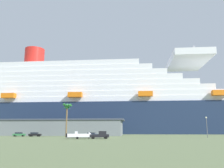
% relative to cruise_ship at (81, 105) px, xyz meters
% --- Properties ---
extents(ground_plane, '(600.00, 600.00, 0.00)m').
position_rel_cruise_ship_xyz_m(ground_plane, '(23.79, -42.94, -17.94)').
color(ground_plane, '#66754C').
extents(cruise_ship, '(273.80, 48.54, 63.75)m').
position_rel_cruise_ship_xyz_m(cruise_ship, '(0.00, 0.00, 0.00)').
color(cruise_ship, '#1E2D4C').
rests_on(cruise_ship, ground_plane).
extents(terminal_building, '(62.91, 22.50, 7.09)m').
position_rel_cruise_ship_xyz_m(terminal_building, '(-3.14, -43.71, -14.37)').
color(terminal_building, slate).
rests_on(terminal_building, ground_plane).
extents(pickup_truck, '(5.90, 3.23, 2.20)m').
position_rel_cruise_ship_xyz_m(pickup_truck, '(20.61, -81.34, -16.90)').
color(pickup_truck, black).
rests_on(pickup_truck, ground_plane).
extents(small_boat_on_trailer, '(8.66, 3.62, 2.15)m').
position_rel_cruise_ship_xyz_m(small_boat_on_trailer, '(15.29, -82.55, -16.98)').
color(small_boat_on_trailer, '#595960').
rests_on(small_boat_on_trailer, ground_plane).
extents(palm_tree, '(3.65, 3.69, 12.09)m').
position_rel_cruise_ship_xyz_m(palm_tree, '(6.97, -66.17, -7.96)').
color(palm_tree, brown).
rests_on(palm_tree, ground_plane).
extents(street_lamp, '(0.56, 0.56, 6.83)m').
position_rel_cruise_ship_xyz_m(street_lamp, '(55.05, -70.87, -13.40)').
color(street_lamp, slate).
rests_on(street_lamp, ground_plane).
extents(parked_car_black_coupe, '(4.50, 2.18, 1.58)m').
position_rel_cruise_ship_xyz_m(parked_car_black_coupe, '(-6.10, -61.73, -17.11)').
color(parked_car_black_coupe, black).
rests_on(parked_car_black_coupe, ground_plane).
extents(parked_car_blue_suv, '(4.70, 2.56, 1.58)m').
position_rel_cruise_ship_xyz_m(parked_car_blue_suv, '(15.77, -64.92, -17.11)').
color(parked_car_blue_suv, '#264C99').
rests_on(parked_car_blue_suv, ground_plane).
extents(parked_car_green_wagon, '(4.70, 2.67, 1.58)m').
position_rel_cruise_ship_xyz_m(parked_car_green_wagon, '(-12.55, -60.89, -17.11)').
color(parked_car_green_wagon, '#2D723F').
rests_on(parked_car_green_wagon, ground_plane).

